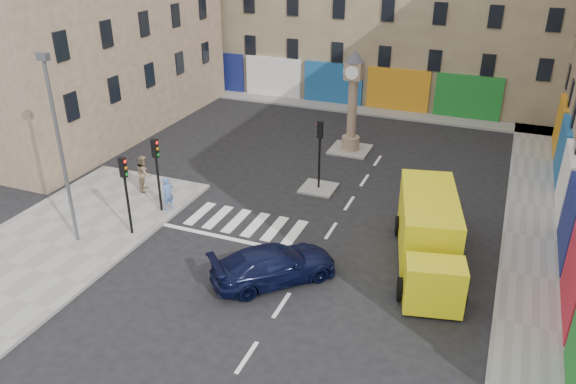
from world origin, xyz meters
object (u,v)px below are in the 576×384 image
Objects in this scene: yellow_van at (429,234)px; traffic_light_left_far at (157,164)px; pedestrian_tan at (144,173)px; pedestrian_blue at (168,194)px; lamp_post at (59,142)px; traffic_light_island at (320,144)px; traffic_light_left_near at (125,184)px; clock_pillar at (353,95)px; navy_sedan at (274,264)px.

traffic_light_left_far is at bearing 169.21° from yellow_van.
yellow_van is 4.00× the size of pedestrian_tan.
lamp_post is at bearing 171.18° from pedestrian_blue.
traffic_light_island is (6.30, 5.40, -0.03)m from traffic_light_left_far.
lamp_post is (-1.90, -1.40, 2.17)m from traffic_light_left_near.
lamp_post reaches higher than yellow_van.
clock_pillar is (6.30, 13.80, 0.93)m from traffic_light_left_near.
traffic_light_left_far reaches higher than traffic_light_island.
lamp_post reaches higher than traffic_light_island.
navy_sedan is at bearing -6.06° from traffic_light_left_near.
clock_pillar reaches higher than pedestrian_blue.
lamp_post is at bearing -176.70° from yellow_van.
navy_sedan is 0.66× the size of yellow_van.
traffic_light_island is 0.73× the size of navy_sedan.
clock_pillar is at bearing 61.65° from lamp_post.
clock_pillar is (6.30, 11.40, 0.93)m from traffic_light_left_far.
yellow_van is at bearing -69.11° from pedestrian_blue.
pedestrian_blue is at bearing -118.26° from clock_pillar.
traffic_light_island is (6.30, 7.80, -0.03)m from traffic_light_left_near.
traffic_light_island is at bearing 48.29° from lamp_post.
yellow_van is at bearing 16.23° from lamp_post.
traffic_light_left_far is 1.00× the size of traffic_light_island.
navy_sedan is (9.30, 0.61, -4.06)m from lamp_post.
yellow_van is 14.89m from pedestrian_tan.
traffic_light_left_far is at bearing 90.00° from traffic_light_left_near.
traffic_light_left_far is 8.30m from traffic_light_island.
traffic_light_island is 1.92× the size of pedestrian_tan.
traffic_light_left_far is 0.73× the size of navy_sedan.
yellow_van is at bearing 2.14° from traffic_light_left_far.
navy_sedan is 2.63× the size of pedestrian_tan.
lamp_post is 4.31× the size of pedestrian_tan.
navy_sedan is 6.55m from yellow_van.
lamp_post is 15.69m from yellow_van.
clock_pillar is 14.89m from navy_sedan.
traffic_light_left_far reaches higher than pedestrian_blue.
navy_sedan is at bearing -95.94° from pedestrian_blue.
lamp_post is (-8.20, -9.20, 2.20)m from traffic_light_island.
traffic_light_left_far is at bearing -156.19° from pedestrian_tan.
clock_pillar is 12.93m from pedestrian_blue.
navy_sedan is at bearing 3.78° from lamp_post.
lamp_post reaches higher than clock_pillar.
clock_pillar is 13.06m from pedestrian_tan.
traffic_light_left_far is at bearing 147.83° from pedestrian_blue.
traffic_light_left_far is 2.20× the size of pedestrian_blue.
traffic_light_left_far is at bearing 21.62° from navy_sedan.
traffic_light_left_far is 0.61× the size of clock_pillar.
yellow_van is at bearing -37.16° from traffic_light_island.
lamp_post reaches higher than traffic_light_left_near.
pedestrian_tan is (-14.84, 1.17, -0.22)m from yellow_van.
pedestrian_blue is at bearing 61.40° from lamp_post.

